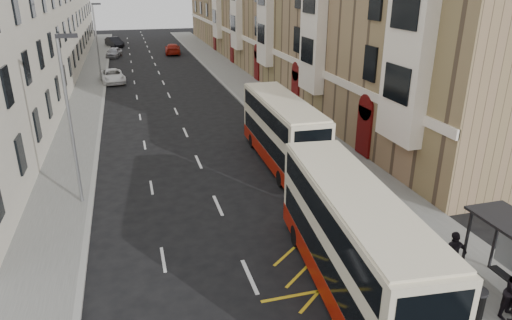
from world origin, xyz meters
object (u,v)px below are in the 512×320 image
object	(u,v)px
white_van	(113,76)
car_dark	(114,42)
pedestrian_far	(453,255)
litter_bin	(476,303)
car_silver	(114,52)
double_decker_front	(351,241)
double_decker_rear	(282,131)
street_lamp_far	(97,38)
car_red	(173,49)
street_lamp_near	(70,113)

from	to	relation	value
white_van	car_dark	bearing A→B (deg)	83.11
pedestrian_far	car_dark	world-z (taller)	pedestrian_far
litter_bin	white_van	xyz separation A→B (m)	(-11.55, 41.69, 0.02)
car_silver	car_dark	xyz separation A→B (m)	(0.00, 11.52, 0.08)
double_decker_front	litter_bin	xyz separation A→B (m)	(3.23, -2.51, -1.34)
double_decker_rear	white_van	size ratio (longest dim) A/B	1.97
car_silver	car_dark	size ratio (longest dim) A/B	0.87
street_lamp_far	car_silver	world-z (taller)	street_lamp_far
double_decker_rear	car_red	xyz separation A→B (m)	(-1.54, 45.89, -1.24)
car_dark	car_silver	bearing A→B (deg)	-110.39
litter_bin	pedestrian_far	world-z (taller)	pedestrian_far
street_lamp_near	litter_bin	world-z (taller)	street_lamp_near
street_lamp_far	double_decker_rear	bearing A→B (deg)	-68.05
pedestrian_far	double_decker_front	bearing A→B (deg)	-4.02
double_decker_front	white_van	xyz separation A→B (m)	(-8.32, 39.19, -1.32)
litter_bin	car_silver	xyz separation A→B (m)	(-11.55, 59.75, 0.02)
double_decker_front	car_silver	distance (m)	57.86
double_decker_front	litter_bin	distance (m)	4.30
street_lamp_far	pedestrian_far	size ratio (longest dim) A/B	4.33
double_decker_front	pedestrian_far	size ratio (longest dim) A/B	5.49
street_lamp_near	pedestrian_far	distance (m)	17.18
street_lamp_near	car_red	bearing A→B (deg)	78.79
street_lamp_far	white_van	bearing A→B (deg)	-24.64
street_lamp_far	car_silver	distance (m)	18.00
street_lamp_near	street_lamp_far	bearing A→B (deg)	90.00
double_decker_rear	car_red	size ratio (longest dim) A/B	1.87
litter_bin	double_decker_front	bearing A→B (deg)	142.18
litter_bin	car_silver	distance (m)	60.85
pedestrian_far	street_lamp_near	bearing A→B (deg)	-34.66
car_silver	car_red	size ratio (longest dim) A/B	0.78
car_red	street_lamp_far	bearing A→B (deg)	67.43
pedestrian_far	car_silver	xyz separation A→B (m)	(-12.23, 57.69, -0.36)
pedestrian_far	car_silver	distance (m)	58.98
double_decker_front	litter_bin	size ratio (longest dim) A/B	9.79
double_decker_front	white_van	size ratio (longest dim) A/B	2.00
car_silver	litter_bin	bearing A→B (deg)	-66.52
pedestrian_far	white_van	xyz separation A→B (m)	(-12.23, 39.64, -0.37)
car_dark	double_decker_front	bearing A→B (deg)	-103.49
double_decker_rear	double_decker_front	bearing A→B (deg)	-96.29
white_van	car_red	bearing A→B (deg)	59.01
street_lamp_near	car_red	xyz separation A→B (m)	(9.57, 48.30, -3.86)
car_silver	car_dark	world-z (taller)	car_dark
car_dark	car_red	size ratio (longest dim) A/B	0.90
car_dark	litter_bin	bearing A→B (deg)	-101.19
street_lamp_near	car_silver	bearing A→B (deg)	88.61
street_lamp_near	car_dark	distance (m)	59.18
street_lamp_far	pedestrian_far	bearing A→B (deg)	-71.58
double_decker_rear	car_red	bearing A→B (deg)	93.36
litter_bin	car_dark	xyz separation A→B (m)	(-11.55, 71.27, 0.11)
double_decker_rear	litter_bin	world-z (taller)	double_decker_rear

